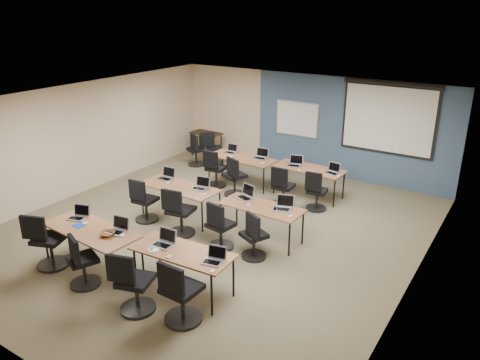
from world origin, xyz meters
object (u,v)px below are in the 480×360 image
Objects in this scene: training_table_mid_right at (262,208)px; laptop_7 at (283,206)px; task_chair_8 at (215,172)px; task_chair_7 at (254,239)px; training_table_back_left at (242,159)px; laptop_4 at (166,176)px; task_chair_1 at (82,265)px; task_chair_11 at (316,194)px; training_table_front_right at (182,254)px; laptop_10 at (295,163)px; laptop_2 at (164,241)px; whiteboard at (297,119)px; task_chair_2 at (133,287)px; laptop_11 at (333,171)px; laptop_8 at (231,151)px; task_chair_9 at (234,180)px; task_chair_0 at (47,245)px; laptop_9 at (261,156)px; task_chair_4 at (144,204)px; task_chair_6 at (219,230)px; training_table_front_left at (91,231)px; training_table_back_right at (309,170)px; task_chair_10 at (282,190)px; projector_screen at (389,115)px; laptop_5 at (201,186)px; laptop_0 at (79,215)px; spare_chair_a at (213,151)px; training_table_mid_left at (180,188)px; spare_chair_b at (196,152)px; task_chair_5 at (179,216)px; laptop_1 at (117,228)px; laptop_3 at (214,258)px; laptop_6 at (246,195)px; task_chair_3 at (180,297)px.

training_table_mid_right is 0.44m from laptop_7.
task_chair_7 is at bearing -50.39° from task_chair_8.
laptop_4 is (-0.59, -2.26, 0.11)m from training_table_back_left.
task_chair_11 is at bearing 91.18° from task_chair_1.
laptop_10 is at bearing 91.26° from training_table_front_right.
laptop_2 is 0.99× the size of laptop_4.
whiteboard is 1.35× the size of task_chair_11.
laptop_11 is (0.88, 5.64, 0.36)m from task_chair_2.
task_chair_9 is (0.75, -0.98, -0.37)m from laptop_8.
task_chair_0 is at bearing -167.02° from training_table_front_right.
laptop_4 is at bearing -99.55° from task_chair_9.
laptop_9 is (0.45, 0.20, 0.11)m from training_table_back_left.
task_chair_6 is (2.08, -0.12, 0.00)m from task_chair_4.
training_table_front_left is at bearing 142.70° from task_chair_2.
training_table_back_right is at bearing 53.48° from task_chair_9.
training_table_front_right is 3.95m from task_chair_10.
projector_screen is 1.34× the size of training_table_back_left.
laptop_5 is (1.02, -0.06, -0.00)m from laptop_4.
projector_screen reaches higher than laptop_11.
laptop_0 is 4.89m from laptop_8.
laptop_0 is 0.32× the size of spare_chair_a.
laptop_7 reaches higher than training_table_front_left.
laptop_4 reaches higher than laptop_8.
spare_chair_a is at bearing 155.10° from laptop_9.
laptop_0 is 0.32× the size of task_chair_4.
task_chair_0 reaches higher than training_table_mid_left.
laptop_5 is at bearing -24.03° from spare_chair_b.
task_chair_2 is at bearing -107.97° from spare_chair_a.
task_chair_5 is 3.43m from laptop_10.
laptop_1 is (-2.69, -6.55, -1.09)m from projector_screen.
task_chair_2 reaches higher than laptop_9.
training_table_mid_right is at bearing -86.71° from spare_chair_a.
task_chair_1 is at bearing -80.43° from training_table_mid_left.
task_chair_11 is at bearing -63.49° from spare_chair_a.
training_table_front_left is at bearing 174.47° from laptop_3.
laptop_0 is at bearing -112.74° from laptop_6.
task_chair_0 is at bearing -117.82° from projector_screen.
task_chair_8 is 2.05m from task_chair_10.
task_chair_5 is (-0.95, 1.49, -0.37)m from laptop_2.
task_chair_3 is 3.08× the size of laptop_4.
task_chair_8 is at bearing 144.17° from training_table_mid_right.
projector_screen is at bearing 60.92° from task_chair_2.
laptop_2 is at bearing -103.01° from training_table_mid_right.
laptop_7 is 0.36× the size of spare_chair_b.
task_chair_11 is at bearing 65.94° from training_table_front_left.
whiteboard is 1.29× the size of task_chair_6.
task_chair_10 is at bearing 43.10° from task_chair_0.
laptop_7 reaches higher than laptop_4.
training_table_mid_left is 5.88× the size of laptop_3.
laptop_10 is (-1.69, -1.69, -1.09)m from projector_screen.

